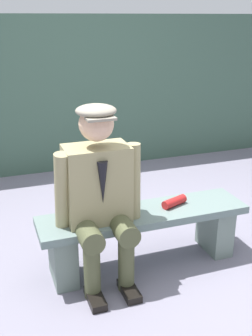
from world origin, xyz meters
TOP-DOWN VIEW (x-y plane):
  - ground_plane at (0.00, 0.00)m, footprint 30.00×30.00m
  - bench at (0.00, 0.00)m, footprint 1.53×0.37m
  - seated_man at (0.34, 0.05)m, footprint 0.60×0.56m
  - rolled_magazine at (-0.25, -0.01)m, footprint 0.21×0.13m
  - stadium_wall at (0.00, -2.30)m, footprint 12.00×0.24m

SIDE VIEW (x-z plane):
  - ground_plane at x=0.00m, z-range 0.00..0.00m
  - bench at x=0.00m, z-range 0.07..0.50m
  - rolled_magazine at x=-0.25m, z-range 0.43..0.49m
  - seated_man at x=0.34m, z-range 0.05..1.28m
  - stadium_wall at x=0.00m, z-range 0.00..1.77m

